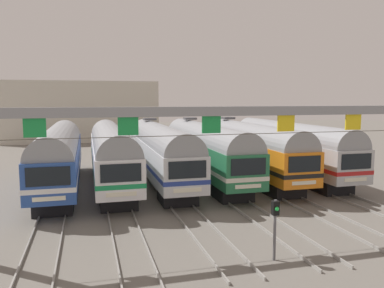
# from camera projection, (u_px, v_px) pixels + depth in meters

# --- Properties ---
(ground_plane) EXTENTS (160.00, 160.00, 0.00)m
(ground_plane) POSITION_uv_depth(u_px,v_px,m) (183.00, 182.00, 32.25)
(ground_plane) COLOR slate
(track_bed) EXTENTS (20.76, 70.00, 0.15)m
(track_bed) POSITION_uv_depth(u_px,v_px,m) (151.00, 153.00, 48.54)
(track_bed) COLOR gray
(track_bed) RESTS_ON ground
(commuter_train_blue) EXTENTS (2.88, 18.06, 4.77)m
(commuter_train_blue) POSITION_uv_depth(u_px,v_px,m) (59.00, 154.00, 29.45)
(commuter_train_blue) COLOR #284C9E
(commuter_train_blue) RESTS_ON ground
(commuter_train_white) EXTENTS (2.88, 18.06, 4.77)m
(commuter_train_white) POSITION_uv_depth(u_px,v_px,m) (111.00, 152.00, 30.44)
(commuter_train_white) COLOR white
(commuter_train_white) RESTS_ON ground
(commuter_train_silver) EXTENTS (2.88, 18.06, 5.05)m
(commuter_train_silver) POSITION_uv_depth(u_px,v_px,m) (160.00, 150.00, 31.44)
(commuter_train_silver) COLOR silver
(commuter_train_silver) RESTS_ON ground
(commuter_train_green) EXTENTS (2.88, 18.06, 5.05)m
(commuter_train_green) POSITION_uv_depth(u_px,v_px,m) (205.00, 149.00, 32.43)
(commuter_train_green) COLOR #236B42
(commuter_train_green) RESTS_ON ground
(commuter_train_orange) EXTENTS (2.88, 18.06, 5.05)m
(commuter_train_orange) POSITION_uv_depth(u_px,v_px,m) (248.00, 147.00, 33.42)
(commuter_train_orange) COLOR orange
(commuter_train_orange) RESTS_ON ground
(commuter_train_stainless) EXTENTS (2.88, 18.06, 4.77)m
(commuter_train_stainless) POSITION_uv_depth(u_px,v_px,m) (289.00, 146.00, 34.41)
(commuter_train_stainless) COLOR #B2B5BA
(commuter_train_stainless) RESTS_ON ground
(catenary_gantry) EXTENTS (24.49, 0.44, 6.97)m
(catenary_gantry) POSITION_uv_depth(u_px,v_px,m) (249.00, 130.00, 18.68)
(catenary_gantry) COLOR gray
(catenary_gantry) RESTS_ON ground
(yard_signal_mast) EXTENTS (0.28, 0.35, 2.63)m
(yard_signal_mast) POSITION_uv_depth(u_px,v_px,m) (275.00, 218.00, 16.36)
(yard_signal_mast) COLOR #59595E
(yard_signal_mast) RESTS_ON ground
(maintenance_building) EXTENTS (24.25, 10.00, 9.53)m
(maintenance_building) POSITION_uv_depth(u_px,v_px,m) (81.00, 111.00, 64.08)
(maintenance_building) COLOR beige
(maintenance_building) RESTS_ON ground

